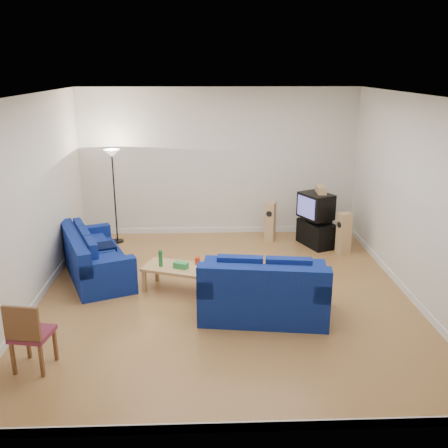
{
  "coord_description": "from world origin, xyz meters",
  "views": [
    {
      "loc": [
        -0.31,
        -7.49,
        3.6
      ],
      "look_at": [
        0.0,
        0.4,
        1.1
      ],
      "focal_mm": 40.0,
      "sensor_mm": 36.0,
      "label": 1
    }
  ],
  "objects_px": {
    "sofa_three_seat": "(93,260)",
    "sofa_loveseat": "(263,295)",
    "television": "(316,206)",
    "coffee_table": "(179,270)",
    "tv_stand": "(316,233)"
  },
  "relations": [
    {
      "from": "sofa_three_seat",
      "to": "sofa_loveseat",
      "type": "xyz_separation_m",
      "value": [
        2.86,
        -1.63,
        0.05
      ]
    },
    {
      "from": "sofa_three_seat",
      "to": "television",
      "type": "xyz_separation_m",
      "value": [
        4.27,
        1.41,
        0.57
      ]
    },
    {
      "from": "television",
      "to": "sofa_three_seat",
      "type": "bearing_deg",
      "value": -98.59
    },
    {
      "from": "coffee_table",
      "to": "television",
      "type": "distance_m",
      "value": 3.45
    },
    {
      "from": "television",
      "to": "tv_stand",
      "type": "bearing_deg",
      "value": 102.43
    },
    {
      "from": "sofa_loveseat",
      "to": "tv_stand",
      "type": "bearing_deg",
      "value": 72.2
    },
    {
      "from": "tv_stand",
      "to": "sofa_loveseat",
      "type": "bearing_deg",
      "value": -47.41
    },
    {
      "from": "coffee_table",
      "to": "television",
      "type": "bearing_deg",
      "value": 37.39
    },
    {
      "from": "tv_stand",
      "to": "television",
      "type": "bearing_deg",
      "value": -72.64
    },
    {
      "from": "coffee_table",
      "to": "television",
      "type": "relative_size",
      "value": 1.59
    },
    {
      "from": "sofa_three_seat",
      "to": "coffee_table",
      "type": "distance_m",
      "value": 1.7
    },
    {
      "from": "tv_stand",
      "to": "television",
      "type": "height_order",
      "value": "television"
    },
    {
      "from": "sofa_three_seat",
      "to": "coffee_table",
      "type": "bearing_deg",
      "value": 44.67
    },
    {
      "from": "sofa_three_seat",
      "to": "sofa_loveseat",
      "type": "bearing_deg",
      "value": 37.73
    },
    {
      "from": "sofa_three_seat",
      "to": "tv_stand",
      "type": "height_order",
      "value": "sofa_three_seat"
    }
  ]
}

